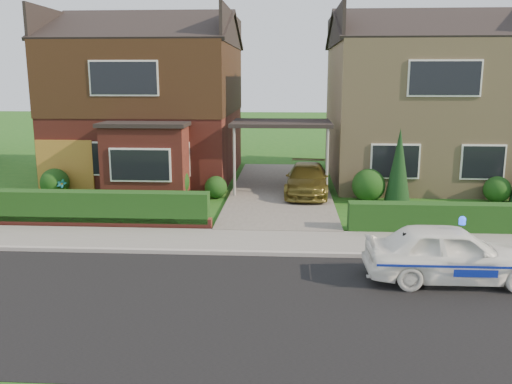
{
  "coord_description": "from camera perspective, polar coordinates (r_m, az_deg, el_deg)",
  "views": [
    {
      "loc": [
        0.3,
        -10.03,
        4.45
      ],
      "look_at": [
        -0.53,
        3.5,
        1.56
      ],
      "focal_mm": 38.0,
      "sensor_mm": 36.0,
      "label": 1
    }
  ],
  "objects": [
    {
      "name": "ground",
      "position": [
        10.98,
        1.67,
        -11.89
      ],
      "size": [
        120.0,
        120.0,
        0.0
      ],
      "primitive_type": "plane",
      "color": "#1B5216",
      "rests_on": "ground"
    },
    {
      "name": "road",
      "position": [
        10.98,
        1.67,
        -11.89
      ],
      "size": [
        60.0,
        6.0,
        0.02
      ],
      "primitive_type": "cube",
      "color": "black",
      "rests_on": "ground"
    },
    {
      "name": "kerb",
      "position": [
        13.8,
        2.09,
        -6.53
      ],
      "size": [
        60.0,
        0.16,
        0.12
      ],
      "primitive_type": "cube",
      "color": "#9E9993",
      "rests_on": "ground"
    },
    {
      "name": "sidewalk",
      "position": [
        14.8,
        2.19,
        -5.27
      ],
      "size": [
        60.0,
        2.0,
        0.1
      ],
      "primitive_type": "cube",
      "color": "slate",
      "rests_on": "ground"
    },
    {
      "name": "driveway",
      "position": [
        21.49,
        2.62,
        0.23
      ],
      "size": [
        3.8,
        12.0,
        0.12
      ],
      "primitive_type": "cube",
      "color": "#666059",
      "rests_on": "ground"
    },
    {
      "name": "house_left",
      "position": [
        24.7,
        -10.94,
        10.34
      ],
      "size": [
        7.5,
        9.53,
        7.25
      ],
      "color": "maroon",
      "rests_on": "ground"
    },
    {
      "name": "house_right",
      "position": [
        24.66,
        16.62,
        9.71
      ],
      "size": [
        7.5,
        8.06,
        7.25
      ],
      "color": "tan",
      "rests_on": "ground"
    },
    {
      "name": "carport_link",
      "position": [
        21.06,
        2.69,
        7.14
      ],
      "size": [
        3.8,
        3.0,
        2.77
      ],
      "color": "black",
      "rests_on": "ground"
    },
    {
      "name": "garage_door",
      "position": [
        22.0,
        -19.43,
        2.46
      ],
      "size": [
        2.2,
        0.1,
        2.1
      ],
      "primitive_type": "cube",
      "color": "olive",
      "rests_on": "ground"
    },
    {
      "name": "dwarf_wall",
      "position": [
        17.04,
        -17.63,
        -3.06
      ],
      "size": [
        7.7,
        0.25,
        0.36
      ],
      "primitive_type": "cube",
      "color": "maroon",
      "rests_on": "ground"
    },
    {
      "name": "hedge_left",
      "position": [
        17.22,
        -17.41,
        -3.51
      ],
      "size": [
        7.5,
        0.55,
        0.9
      ],
      "primitive_type": "cube",
      "color": "#113410",
      "rests_on": "ground"
    },
    {
      "name": "hedge_right",
      "position": [
        16.93,
        22.37,
        -4.14
      ],
      "size": [
        7.5,
        0.55,
        0.8
      ],
      "primitive_type": "cube",
      "color": "#113410",
      "rests_on": "ground"
    },
    {
      "name": "shrub_left_far",
      "position": [
        21.77,
        -20.41,
        0.93
      ],
      "size": [
        1.08,
        1.08,
        1.08
      ],
      "primitive_type": "sphere",
      "color": "#113410",
      "rests_on": "ground"
    },
    {
      "name": "shrub_left_mid",
      "position": [
        20.16,
        -8.89,
        1.05
      ],
      "size": [
        1.32,
        1.32,
        1.32
      ],
      "primitive_type": "sphere",
      "color": "#113410",
      "rests_on": "ground"
    },
    {
      "name": "shrub_left_near",
      "position": [
        20.22,
        -4.25,
        0.51
      ],
      "size": [
        0.84,
        0.84,
        0.84
      ],
      "primitive_type": "sphere",
      "color": "#113410",
      "rests_on": "ground"
    },
    {
      "name": "shrub_right_near",
      "position": [
        20.02,
        11.76,
        0.69
      ],
      "size": [
        1.2,
        1.2,
        1.2
      ],
      "primitive_type": "sphere",
      "color": "#113410",
      "rests_on": "ground"
    },
    {
      "name": "shrub_right_mid",
      "position": [
        21.3,
        24.04,
        0.23
      ],
      "size": [
        0.96,
        0.96,
        0.96
      ],
      "primitive_type": "sphere",
      "color": "#113410",
      "rests_on": "ground"
    },
    {
      "name": "conifer_a",
      "position": [
        19.87,
        14.78,
        2.51
      ],
      "size": [
        0.9,
        0.9,
        2.6
      ],
      "primitive_type": "cone",
      "color": "black",
      "rests_on": "ground"
    },
    {
      "name": "police_car",
      "position": [
        12.72,
        19.83,
        -6.13
      ],
      "size": [
        3.46,
        3.77,
        1.45
      ],
      "rotation": [
        0.0,
        0.0,
        1.58
      ],
      "color": "white",
      "rests_on": "ground"
    },
    {
      "name": "driveway_car",
      "position": [
        20.4,
        5.4,
        1.33
      ],
      "size": [
        1.78,
        3.93,
        1.12
      ],
      "primitive_type": "imported",
      "rotation": [
        0.0,
        0.0,
        -0.06
      ],
      "color": "brown",
      "rests_on": "driveway"
    },
    {
      "name": "potted_plant_a",
      "position": [
        21.17,
        -19.73,
        0.2
      ],
      "size": [
        0.42,
        0.31,
        0.74
      ],
      "primitive_type": "imported",
      "rotation": [
        0.0,
        0.0,
        -0.13
      ],
      "color": "gray",
      "rests_on": "ground"
    },
    {
      "name": "potted_plant_b",
      "position": [
        20.56,
        -15.45,
        0.29
      ],
      "size": [
        0.56,
        0.5,
        0.84
      ],
      "primitive_type": "imported",
      "rotation": [
        0.0,
        0.0,
        0.32
      ],
      "color": "gray",
      "rests_on": "ground"
    },
    {
      "name": "potted_plant_c",
      "position": [
        18.3,
        -18.23,
        -1.3
      ],
      "size": [
        0.55,
        0.55,
        0.84
      ],
      "primitive_type": "imported",
      "rotation": [
        0.0,
        0.0,
        1.4
      ],
      "color": "gray",
      "rests_on": "ground"
    }
  ]
}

